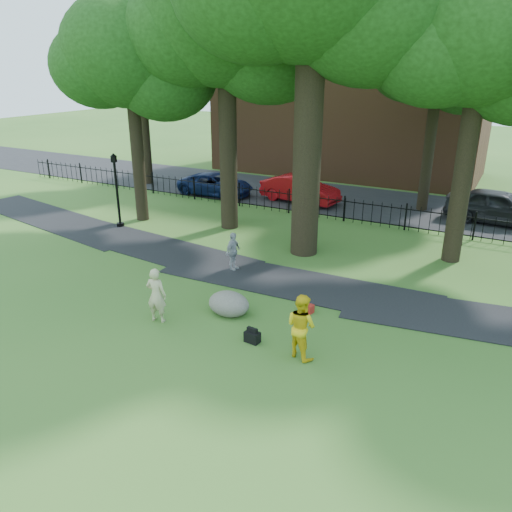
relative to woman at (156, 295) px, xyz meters
The scene contains 16 objects.
ground 1.87m from the woman, 19.79° to the left, with size 120.00×120.00×0.00m, color #2F5B20.
footpath 5.21m from the woman, 60.16° to the left, with size 36.00×2.60×0.03m, color black.
street 16.66m from the woman, 84.62° to the left, with size 80.00×7.00×0.02m, color black.
iron_fence 12.66m from the woman, 82.93° to the left, with size 44.00×0.04×1.20m.
brick_building 25.21m from the woman, 95.68° to the left, with size 18.00×8.00×12.00m, color brown.
tree_row 11.74m from the woman, 76.97° to the left, with size 26.82×7.96×12.42m.
woman is the anchor object (origin of this frame).
man 4.61m from the woman, ahead, with size 0.88×0.68×1.80m, color yellow.
pedestrian 4.56m from the woman, 90.69° to the left, with size 0.87×0.36×1.48m, color #A0A0A5.
boulder 2.24m from the woman, 40.96° to the left, with size 1.34×1.01×0.78m, color #686357.
lamppost 10.08m from the woman, 139.00° to the left, with size 0.35×0.35×3.52m.
backpack 3.22m from the woman, ahead, with size 0.43×0.27×0.32m, color black.
red_bag 4.69m from the woman, 35.46° to the left, with size 0.39×0.25×0.27m, color maroon.
red_sedan 15.02m from the woman, 97.06° to the left, with size 1.58×4.53×1.49m, color #AC0D11.
navy_van 15.68m from the woman, 116.25° to the left, with size 2.08×4.52×1.26m, color #0E1C49.
grey_car 17.82m from the woman, 62.31° to the left, with size 1.98×4.92×1.68m, color black.
Camera 1 is at (7.48, -11.00, 7.33)m, focal length 35.00 mm.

